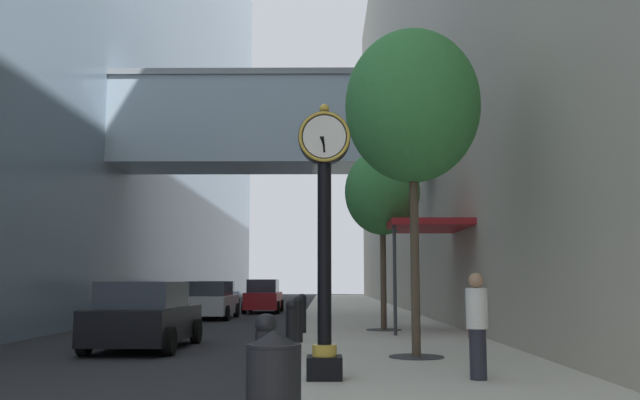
% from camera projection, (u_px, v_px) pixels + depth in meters
% --- Properties ---
extents(ground_plane, '(110.00, 110.00, 0.00)m').
position_uv_depth(ground_plane, '(304.00, 317.00, 31.49)').
color(ground_plane, '#262628').
rests_on(ground_plane, ground).
extents(sidewalk_right, '(5.29, 80.00, 0.14)m').
position_uv_depth(sidewalk_right, '(357.00, 312.00, 34.46)').
color(sidewalk_right, beige).
rests_on(sidewalk_right, ground).
extents(building_block_left, '(22.09, 80.00, 33.91)m').
position_uv_depth(building_block_left, '(88.00, 0.00, 36.54)').
color(building_block_left, slate).
rests_on(building_block_left, ground).
extents(building_block_right, '(9.00, 80.00, 29.50)m').
position_uv_depth(building_block_right, '(488.00, 37.00, 36.17)').
color(building_block_right, '#A89E89').
rests_on(building_block_right, ground).
extents(street_clock, '(0.84, 0.55, 4.37)m').
position_uv_depth(street_clock, '(324.00, 225.00, 10.67)').
color(street_clock, black).
rests_on(street_clock, sidewalk_right).
extents(bollard_nearest, '(0.26, 0.26, 1.14)m').
position_uv_depth(bollard_nearest, '(266.00, 361.00, 7.68)').
color(bollard_nearest, black).
rests_on(bollard_nearest, sidewalk_right).
extents(bollard_third, '(0.26, 0.26, 1.14)m').
position_uv_depth(bollard_third, '(292.00, 326.00, 13.74)').
color(bollard_third, black).
rests_on(bollard_third, sidewalk_right).
extents(bollard_fourth, '(0.26, 0.26, 1.14)m').
position_uv_depth(bollard_fourth, '(298.00, 318.00, 16.76)').
color(bollard_fourth, black).
rests_on(bollard_fourth, sidewalk_right).
extents(bollard_fifth, '(0.26, 0.26, 1.14)m').
position_uv_depth(bollard_fifth, '(302.00, 312.00, 19.79)').
color(bollard_fifth, black).
rests_on(bollard_fifth, sidewalk_right).
extents(street_tree_near, '(2.80, 2.80, 6.76)m').
position_uv_depth(street_tree_near, '(412.00, 107.00, 14.00)').
color(street_tree_near, '#333335').
rests_on(street_tree_near, sidewalk_right).
extents(street_tree_mid_near, '(2.39, 2.39, 5.71)m').
position_uv_depth(street_tree_mid_near, '(382.00, 193.00, 21.38)').
color(street_tree_mid_near, '#333335').
rests_on(street_tree_mid_near, sidewalk_right).
extents(trash_bin, '(0.53, 0.53, 1.05)m').
position_uv_depth(trash_bin, '(274.00, 385.00, 6.30)').
color(trash_bin, black).
rests_on(trash_bin, sidewalk_right).
extents(pedestrian_walking, '(0.35, 0.46, 1.64)m').
position_uv_depth(pedestrian_walking, '(477.00, 323.00, 10.44)').
color(pedestrian_walking, '#23232D').
rests_on(pedestrian_walking, sidewalk_right).
extents(storefront_awning, '(2.40, 3.60, 3.30)m').
position_uv_depth(storefront_awning, '(424.00, 228.00, 20.72)').
color(storefront_awning, maroon).
rests_on(storefront_awning, sidewalk_right).
extents(car_blue_near, '(2.14, 4.55, 1.65)m').
position_uv_depth(car_blue_near, '(218.00, 296.00, 39.23)').
color(car_blue_near, navy).
rests_on(car_blue_near, ground).
extents(car_black_mid, '(2.14, 4.48, 1.64)m').
position_uv_depth(car_black_mid, '(145.00, 316.00, 16.44)').
color(car_black_mid, black).
rests_on(car_black_mid, ground).
extents(car_red_far, '(1.93, 4.23, 1.74)m').
position_uv_depth(car_red_far, '(263.00, 297.00, 35.39)').
color(car_red_far, '#AD191E').
rests_on(car_red_far, ground).
extents(car_silver_trailing, '(2.12, 4.40, 1.65)m').
position_uv_depth(car_silver_trailing, '(211.00, 301.00, 29.53)').
color(car_silver_trailing, '#B7BABF').
rests_on(car_silver_trailing, ground).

